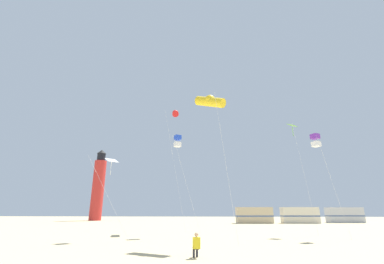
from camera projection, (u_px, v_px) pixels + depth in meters
name	position (u px, v px, depth m)	size (l,w,h in m)	color
kite_flyer_standing	(196.00, 244.00, 12.42)	(0.41, 0.55, 1.16)	yellow
kite_tube_scarlet	(175.00, 114.00, 31.14)	(2.47, 2.74, 14.05)	silver
kite_box_violet	(316.00, 140.00, 22.83)	(1.94, 1.87, 8.70)	silver
kite_diamond_white	(111.00, 163.00, 21.06)	(3.22, 2.86, 6.34)	silver
kite_diamond_lime	(293.00, 130.00, 26.86)	(1.69, 1.69, 10.93)	silver
kite_tube_gold	(210.00, 101.00, 19.15)	(2.87, 2.64, 10.63)	silver
kite_box_blue	(178.00, 141.00, 25.51)	(2.66, 2.66, 9.33)	silver
lighthouse_distant	(98.00, 186.00, 62.08)	(2.80, 2.80, 16.80)	red
rv_van_tan	(254.00, 215.00, 46.78)	(6.58, 2.76, 2.80)	#C6B28C
rv_van_cream	(300.00, 215.00, 46.98)	(6.48, 2.45, 2.80)	beige
rv_van_silver	(344.00, 215.00, 49.29)	(6.60, 2.81, 2.80)	#B7BABF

